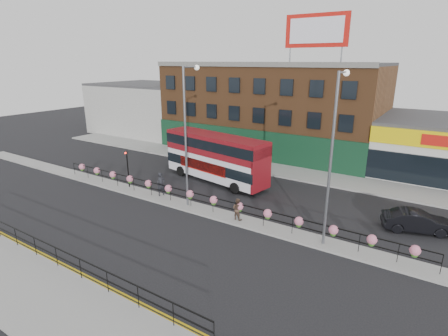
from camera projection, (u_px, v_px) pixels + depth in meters
The scene contains 18 objects.
ground at pixel (202, 211), 25.55m from camera, with size 120.00×120.00×0.00m, color black.
south_pavement at pixel (46, 300), 15.89m from camera, with size 60.00×4.00×0.15m, color gray.
north_pavement at pixel (272, 169), 35.16m from camera, with size 60.00×4.00×0.15m, color gray.
median at pixel (202, 210), 25.52m from camera, with size 60.00×1.60×0.15m, color gray.
yellow_line_inner at pixel (89, 277), 17.76m from camera, with size 60.00×0.10×0.01m, color gold.
yellow_line_outer at pixel (86, 278), 17.61m from camera, with size 60.00×0.10×0.01m, color gold.
brick_building at pixel (272, 107), 42.13m from camera, with size 25.00×12.21×10.30m.
warehouse_west at pixel (151, 108), 53.09m from camera, with size 15.50×12.00×7.30m.
billboard at pixel (316, 31), 32.40m from camera, with size 6.00×0.29×4.40m.
median_railing at pixel (202, 197), 25.24m from camera, with size 30.04×0.56×1.23m.
south_railing at pixel (56, 252), 18.19m from camera, with size 20.04×0.05×1.12m.
double_decker_bus at pixel (216, 153), 31.10m from camera, with size 10.82×4.30×4.27m.
car at pixel (417, 221), 22.30m from camera, with size 4.43×2.70×1.38m, color black.
pedestrian_a at pixel (161, 184), 27.81m from camera, with size 0.70×0.82×1.92m, color black.
pedestrian_b at pixel (237, 209), 23.62m from camera, with size 0.78×0.62×1.53m, color #4C372A.
lamp_column_west at pixel (187, 126), 24.68m from camera, with size 0.36×1.77×10.08m.
lamp_column_east at pixel (333, 146), 19.17m from camera, with size 0.36×1.74×9.91m.
traffic_light_median at pixel (127, 161), 29.28m from camera, with size 0.15×0.28×3.65m.
Camera 1 is at (14.09, -18.86, 10.53)m, focal length 28.00 mm.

